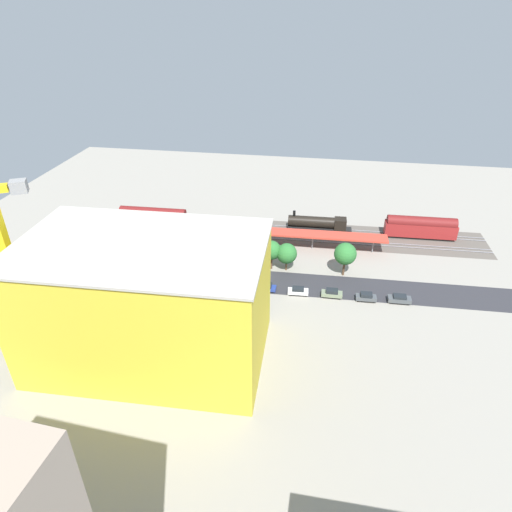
% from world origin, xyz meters
% --- Properties ---
extents(ground_plane, '(174.07, 174.07, 0.00)m').
position_xyz_m(ground_plane, '(0.00, 0.00, 0.00)').
color(ground_plane, gray).
rests_on(ground_plane, ground).
extents(rail_bed, '(109.10, 16.89, 0.01)m').
position_xyz_m(rail_bed, '(0.00, -21.31, 0.00)').
color(rail_bed, '#5B544C').
rests_on(rail_bed, ground).
extents(street_asphalt, '(108.98, 11.62, 0.01)m').
position_xyz_m(street_asphalt, '(0.00, 2.81, 0.00)').
color(street_asphalt, '#2D2D33').
rests_on(street_asphalt, ground).
extents(track_rails, '(108.76, 10.46, 0.12)m').
position_xyz_m(track_rails, '(0.00, -21.31, 0.18)').
color(track_rails, '#9E9EA8').
rests_on(track_rails, ground).
extents(platform_canopy_near, '(65.58, 5.80, 4.17)m').
position_xyz_m(platform_canopy_near, '(4.50, -13.75, 3.93)').
color(platform_canopy_near, '#C63D2D').
rests_on(platform_canopy_near, ground).
extents(locomotive, '(16.99, 3.37, 5.30)m').
position_xyz_m(locomotive, '(-11.69, -24.45, 1.92)').
color(locomotive, black).
rests_on(locomotive, ground).
extents(passenger_coach, '(18.05, 3.59, 5.93)m').
position_xyz_m(passenger_coach, '(-37.48, -24.45, 3.09)').
color(passenger_coach, black).
rests_on(passenger_coach, ground).
extents(freight_coach_far, '(18.59, 3.30, 6.20)m').
position_xyz_m(freight_coach_far, '(32.58, -18.17, 3.28)').
color(freight_coach_far, black).
rests_on(freight_coach_far, ground).
extents(parked_car_0, '(4.68, 1.99, 1.69)m').
position_xyz_m(parked_car_0, '(-29.18, 5.92, 0.76)').
color(parked_car_0, black).
rests_on(parked_car_0, ground).
extents(parked_car_1, '(4.26, 1.96, 1.74)m').
position_xyz_m(parked_car_1, '(-22.45, 6.33, 0.76)').
color(parked_car_1, black).
rests_on(parked_car_1, ground).
extents(parked_car_2, '(4.36, 1.84, 1.77)m').
position_xyz_m(parked_car_2, '(-15.43, 6.17, 0.78)').
color(parked_car_2, black).
rests_on(parked_car_2, ground).
extents(parked_car_3, '(4.41, 2.04, 1.63)m').
position_xyz_m(parked_car_3, '(-8.37, 6.39, 0.72)').
color(parked_car_3, black).
rests_on(parked_car_3, ground).
extents(parked_car_4, '(4.26, 1.91, 1.68)m').
position_xyz_m(parked_car_4, '(-1.53, 6.06, 0.74)').
color(parked_car_4, black).
rests_on(parked_car_4, ground).
extents(parked_car_5, '(4.57, 2.01, 1.75)m').
position_xyz_m(parked_car_5, '(4.62, 5.98, 0.79)').
color(parked_car_5, black).
rests_on(parked_car_5, ground).
extents(parked_car_6, '(4.75, 1.89, 1.61)m').
position_xyz_m(parked_car_6, '(11.18, 5.84, 0.72)').
color(parked_car_6, black).
rests_on(parked_car_6, ground).
extents(construction_building, '(38.77, 24.20, 21.41)m').
position_xyz_m(construction_building, '(15.15, 28.32, 10.71)').
color(construction_building, yellow).
rests_on(construction_building, ground).
extents(construction_roof_slab, '(39.38, 24.81, 0.40)m').
position_xyz_m(construction_roof_slab, '(15.15, 28.32, 21.61)').
color(construction_roof_slab, '#B7B2A8').
rests_on(construction_roof_slab, construction_building).
extents(box_truck_0, '(9.10, 2.43, 3.13)m').
position_xyz_m(box_truck_0, '(20.10, 10.35, 1.55)').
color(box_truck_0, black).
rests_on(box_truck_0, ground).
extents(street_tree_0, '(5.27, 5.27, 8.26)m').
position_xyz_m(street_tree_0, '(1.32, -2.84, 5.60)').
color(street_tree_0, brown).
rests_on(street_tree_0, ground).
extents(street_tree_1, '(4.97, 4.97, 7.99)m').
position_xyz_m(street_tree_1, '(-17.83, -2.83, 5.48)').
color(street_tree_1, brown).
rests_on(street_tree_1, ground).
extents(street_tree_2, '(5.73, 5.73, 8.75)m').
position_xyz_m(street_tree_2, '(14.16, -2.39, 5.87)').
color(street_tree_2, brown).
rests_on(street_tree_2, ground).
extents(street_tree_3, '(4.40, 4.40, 7.04)m').
position_xyz_m(street_tree_3, '(-1.38, -2.99, 4.80)').
color(street_tree_3, brown).
rests_on(street_tree_3, ground).
extents(street_tree_4, '(4.70, 4.70, 7.77)m').
position_xyz_m(street_tree_4, '(26.39, -1.95, 5.38)').
color(street_tree_4, brown).
rests_on(street_tree_4, ground).
extents(street_tree_5, '(4.71, 4.71, 6.73)m').
position_xyz_m(street_tree_5, '(-4.88, -2.84, 4.37)').
color(street_tree_5, brown).
rests_on(street_tree_5, ground).
extents(traffic_light, '(0.50, 0.36, 6.62)m').
position_xyz_m(traffic_light, '(20.43, 7.19, 4.37)').
color(traffic_light, '#333333').
rests_on(traffic_light, ground).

